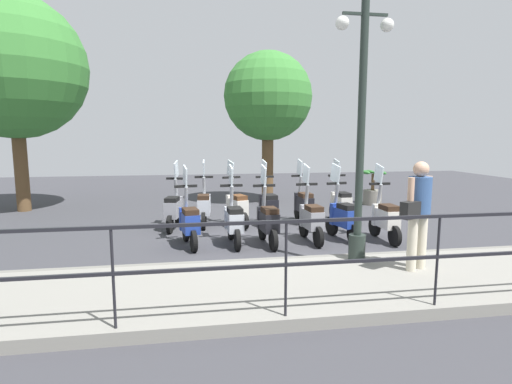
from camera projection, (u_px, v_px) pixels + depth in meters
The scene contains 20 objects.
ground_plane at pixel (280, 234), 8.62m from camera, with size 28.00×28.00×0.00m, color #38383D.
promenade_walkway at pixel (330, 283), 5.53m from camera, with size 2.20×20.00×0.15m.
fence_railing at pixel (365, 245), 4.39m from camera, with size 0.04×16.03×1.07m.
lamp_post_near at pixel (361, 145), 6.12m from camera, with size 0.26×0.90×4.09m.
pedestrian_with_bag at pixel (418, 207), 5.74m from camera, with size 0.47×0.61×1.59m.
tree_large at pixel (13, 68), 10.76m from camera, with size 3.86×3.86×5.87m.
tree_distant at pixel (268, 97), 12.27m from camera, with size 2.72×2.72×4.67m.
potted_palm at pixel (373, 190), 12.29m from camera, with size 1.06×0.66×1.05m.
scooter_near_0 at pixel (385, 217), 7.98m from camera, with size 1.23×0.44×1.54m.
scooter_near_1 at pixel (343, 217), 8.07m from camera, with size 1.22×0.48×1.54m.
scooter_near_2 at pixel (311, 218), 7.90m from camera, with size 1.23×0.44×1.54m.
scooter_near_3 at pixel (268, 221), 7.69m from camera, with size 1.23×0.44×1.54m.
scooter_near_4 at pixel (234, 220), 7.69m from camera, with size 1.23×0.44×1.54m.
scooter_near_5 at pixel (189, 222), 7.59m from camera, with size 1.22×0.48×1.54m.
scooter_far_0 at pixel (341, 203), 9.74m from camera, with size 1.23×0.44×1.54m.
scooter_far_1 at pixel (303, 203), 9.64m from camera, with size 1.23×0.44×1.54m.
scooter_far_2 at pixel (268, 205), 9.39m from camera, with size 1.23×0.44×1.54m.
scooter_far_3 at pixel (236, 206), 9.29m from camera, with size 1.20×0.55×1.54m.
scooter_far_4 at pixel (204, 206), 9.34m from camera, with size 1.23×0.44×1.54m.
scooter_far_5 at pixel (174, 208), 8.99m from camera, with size 1.22×0.48×1.54m.
Camera 1 is at (-8.22, 1.87, 2.09)m, focal length 28.00 mm.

